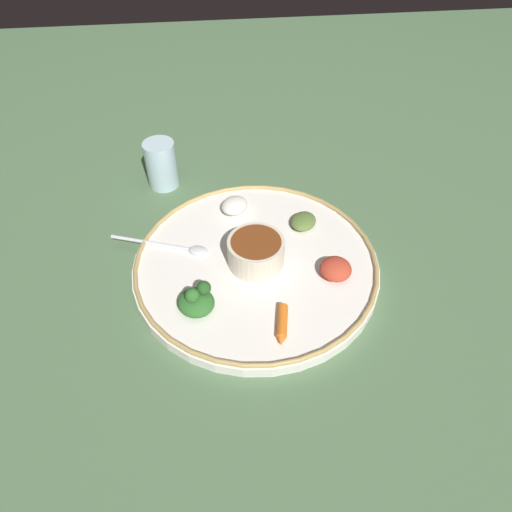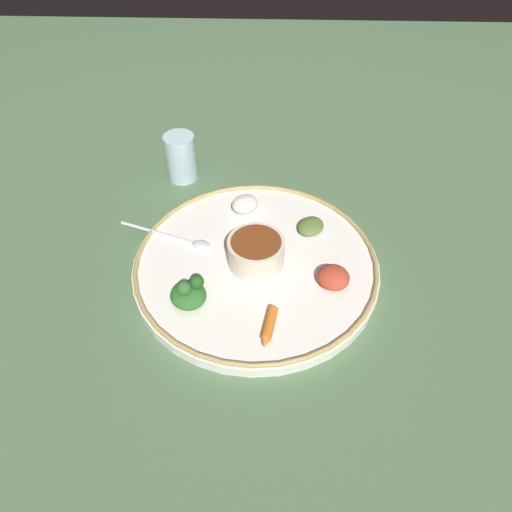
# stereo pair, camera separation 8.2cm
# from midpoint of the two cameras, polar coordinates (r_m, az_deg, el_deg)

# --- Properties ---
(ground_plane) EXTENTS (2.40, 2.40, 0.00)m
(ground_plane) POSITION_cam_midpoint_polar(r_m,az_deg,el_deg) (0.84, 2.77, -1.80)
(ground_plane) COLOR #4C6B47
(platter) EXTENTS (0.43, 0.43, 0.02)m
(platter) POSITION_cam_midpoint_polar(r_m,az_deg,el_deg) (0.83, 2.80, -1.34)
(platter) COLOR white
(platter) RESTS_ON ground_plane
(platter_rim) EXTENTS (0.42, 0.42, 0.01)m
(platter_rim) POSITION_cam_midpoint_polar(r_m,az_deg,el_deg) (0.82, 2.83, -0.73)
(platter_rim) COLOR tan
(platter_rim) RESTS_ON platter
(center_bowl) EXTENTS (0.10, 0.10, 0.05)m
(center_bowl) POSITION_cam_midpoint_polar(r_m,az_deg,el_deg) (0.81, 2.89, 0.43)
(center_bowl) COLOR beige
(center_bowl) RESTS_ON platter
(spoon) EXTENTS (0.18, 0.08, 0.01)m
(spoon) POSITION_cam_midpoint_polar(r_m,az_deg,el_deg) (0.87, -6.64, 1.96)
(spoon) COLOR silver
(spoon) RESTS_ON platter
(greens_pile) EXTENTS (0.08, 0.08, 0.05)m
(greens_pile) POSITION_cam_midpoint_polar(r_m,az_deg,el_deg) (0.76, -5.05, -4.65)
(greens_pile) COLOR #2D6628
(greens_pile) RESTS_ON platter
(carrot_near_spoon) EXTENTS (0.03, 0.07, 0.02)m
(carrot_near_spoon) POSITION_cam_midpoint_polar(r_m,az_deg,el_deg) (0.73, 4.79, -8.66)
(carrot_near_spoon) COLOR orange
(carrot_near_spoon) RESTS_ON platter
(mound_collards) EXTENTS (0.07, 0.07, 0.02)m
(mound_collards) POSITION_cam_midpoint_polar(r_m,az_deg,el_deg) (0.89, 9.23, 3.42)
(mound_collards) COLOR #567033
(mound_collards) RESTS_ON platter
(mound_rice_white) EXTENTS (0.07, 0.07, 0.03)m
(mound_rice_white) POSITION_cam_midpoint_polar(r_m,az_deg,el_deg) (0.92, 1.20, 6.14)
(mound_rice_white) COLOR silver
(mound_rice_white) RESTS_ON platter
(mound_berbere_red) EXTENTS (0.07, 0.07, 0.03)m
(mound_berbere_red) POSITION_cam_midpoint_polar(r_m,az_deg,el_deg) (0.80, 12.21, -2.68)
(mound_berbere_red) COLOR #B73D28
(mound_berbere_red) RESTS_ON platter
(drinking_glass) EXTENTS (0.06, 0.06, 0.10)m
(drinking_glass) POSITION_cam_midpoint_polar(r_m,az_deg,el_deg) (1.03, -6.70, 11.33)
(drinking_glass) COLOR silver
(drinking_glass) RESTS_ON ground_plane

